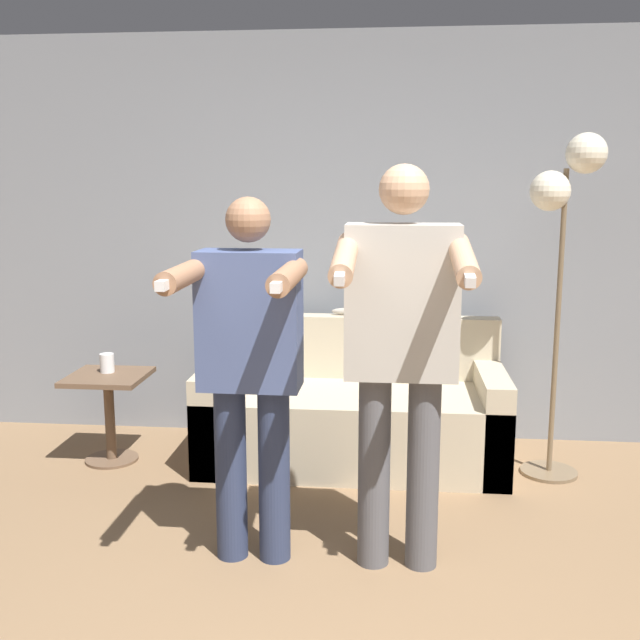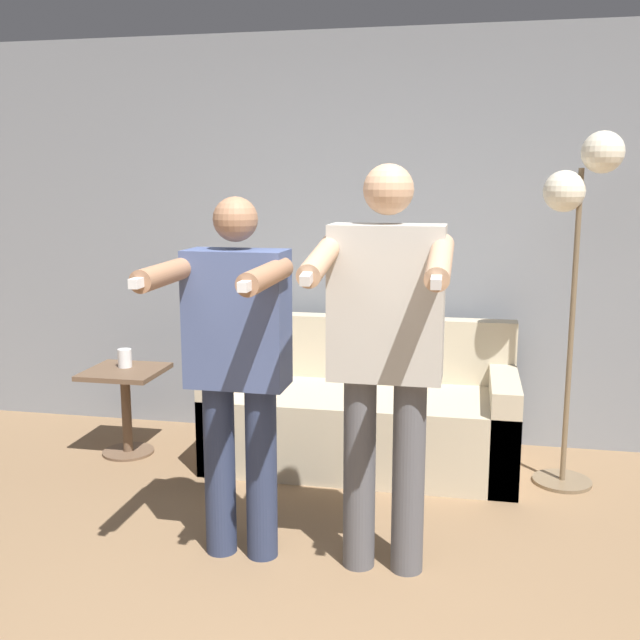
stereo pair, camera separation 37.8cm
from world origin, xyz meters
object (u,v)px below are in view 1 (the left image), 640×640
(cat, at_px, (377,306))
(floor_lamp, at_px, (566,209))
(person_left, at_px, (250,358))
(person_right, at_px, (401,341))
(side_table, at_px, (109,399))
(cup, at_px, (107,363))
(couch, at_px, (352,415))

(cat, height_order, floor_lamp, floor_lamp)
(person_left, height_order, person_right, person_right)
(side_table, distance_m, cup, 0.22)
(cat, bearing_deg, floor_lamp, -21.55)
(side_table, bearing_deg, floor_lamp, 0.95)
(cat, xyz_separation_m, cup, (-1.61, -0.40, -0.31))
(floor_lamp, bearing_deg, cup, 179.77)
(couch, distance_m, cat, 0.71)
(couch, height_order, cat, cat)
(person_right, relative_size, cup, 15.31)
(couch, distance_m, person_right, 1.48)
(floor_lamp, bearing_deg, person_left, -143.15)
(person_right, distance_m, cup, 2.14)
(person_left, xyz_separation_m, cup, (-1.10, 1.16, -0.33))
(cat, height_order, side_table, cat)
(person_left, relative_size, side_table, 2.99)
(floor_lamp, relative_size, cup, 16.95)
(person_right, height_order, floor_lamp, floor_lamp)
(person_left, distance_m, cat, 1.64)
(floor_lamp, xyz_separation_m, side_table, (-2.62, -0.04, -1.14))
(person_left, relative_size, cat, 3.44)
(person_right, relative_size, cat, 3.73)
(couch, xyz_separation_m, person_right, (0.27, -1.26, 0.73))
(couch, relative_size, person_left, 1.11)
(person_left, height_order, cup, person_left)
(couch, relative_size, floor_lamp, 0.93)
(couch, xyz_separation_m, side_table, (-1.46, -0.15, 0.10))
(couch, height_order, cup, couch)
(person_left, distance_m, side_table, 1.64)
(person_left, height_order, side_table, person_left)
(person_right, xyz_separation_m, cat, (-0.14, 1.56, -0.11))
(couch, distance_m, side_table, 1.47)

